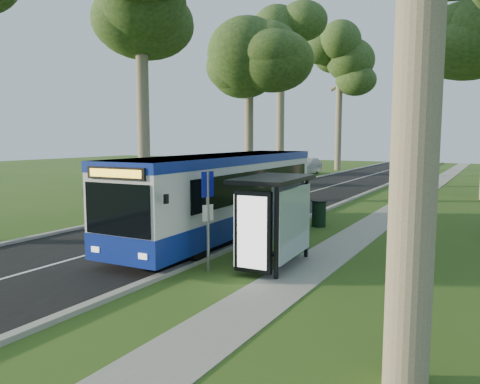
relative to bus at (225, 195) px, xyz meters
The scene contains 15 objects.
ground 2.54m from the bus, 53.13° to the right, with size 120.00×120.00×0.00m, color #32531A.
road 8.84m from the bus, 105.30° to the left, with size 7.00×100.00×0.02m, color black.
kerb_east 8.61m from the bus, 81.84° to the left, with size 0.25×100.00×0.12m, color #9E9B93.
kerb_west 10.31m from the bus, 124.62° to the left, with size 0.25×100.00×0.12m, color #9E9B93.
centre_line 8.84m from the bus, 105.30° to the left, with size 0.12×100.00×0.01m, color white.
footpath 9.52m from the bus, 63.40° to the left, with size 1.50×100.00×0.02m, color gray.
bus is the anchor object (origin of this frame).
bus_stop_sign 4.43m from the bus, 64.64° to the right, with size 0.16×0.38×2.78m.
bus_shelter 4.49m from the bus, 42.28° to the right, with size 1.77×3.05×2.54m.
litter_bin 4.40m from the bus, 56.99° to the left, with size 0.62×0.62×1.08m.
car_white 18.37m from the bus, 111.23° to the left, with size 1.69×4.21×1.43m, color white.
car_silver 30.11m from the bus, 105.69° to the left, with size 1.69×4.86×1.60m, color #A6A8AD.
tree_west_c 19.99m from the bus, 115.43° to the left, with size 5.20×5.20×13.38m.
tree_west_d 30.53m from the bus, 110.36° to the left, with size 5.20×5.20×18.09m.
tree_west_e 38.60m from the bus, 101.34° to the left, with size 5.20×5.20×16.43m.
Camera 1 is at (7.57, -12.85, 3.64)m, focal length 35.00 mm.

